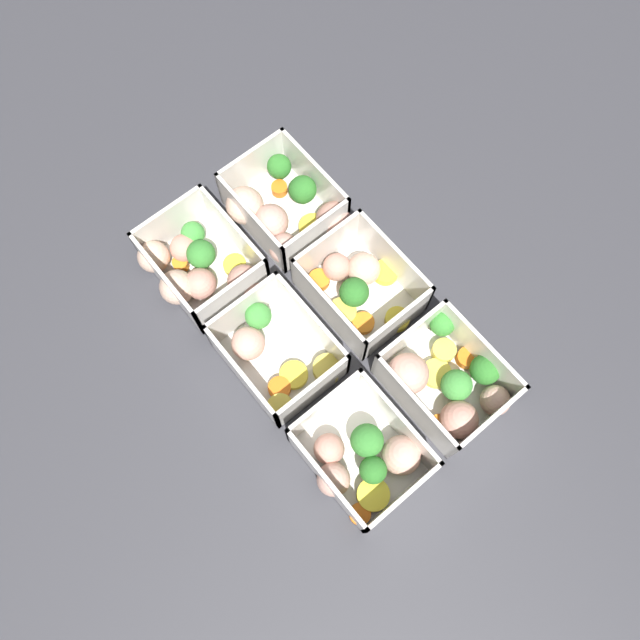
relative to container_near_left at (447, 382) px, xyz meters
The scene contains 7 objects.
ground_plane 0.18m from the container_near_left, 23.01° to the left, with size 4.00×4.00×0.00m, color #38383D.
container_near_left is the anchor object (origin of this frame).
container_near_center 0.17m from the container_near_left, ahead, with size 0.15×0.12×0.07m.
container_near_right 0.31m from the container_near_left, ahead, with size 0.16×0.14×0.07m.
container_far_left 0.14m from the container_near_left, 91.75° to the left, with size 0.14×0.14×0.07m.
container_far_center 0.21m from the container_near_left, 39.99° to the left, with size 0.15×0.12×0.07m.
container_far_right 0.35m from the container_near_left, 24.36° to the left, with size 0.15×0.13×0.07m.
Camera 1 is at (-0.20, 0.16, 0.76)m, focal length 35.00 mm.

